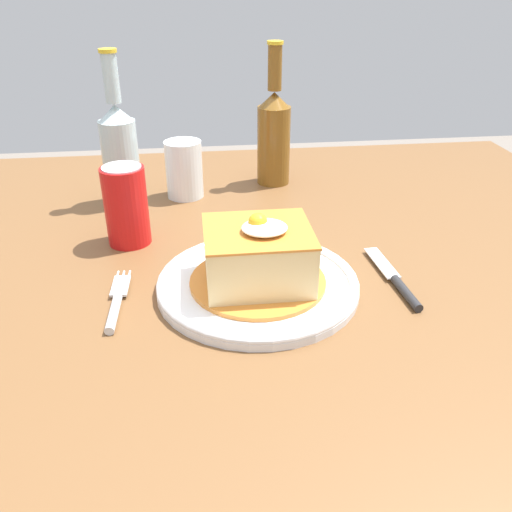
{
  "coord_description": "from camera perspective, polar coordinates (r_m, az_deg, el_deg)",
  "views": [
    {
      "loc": [
        -0.11,
        -0.72,
        1.13
      ],
      "look_at": [
        -0.03,
        -0.1,
        0.78
      ],
      "focal_mm": 37.39,
      "sensor_mm": 36.0,
      "label": 1
    }
  ],
  "objects": [
    {
      "name": "fork",
      "position": [
        0.7,
        -14.74,
        -4.99
      ],
      "size": [
        0.02,
        0.14,
        0.01
      ],
      "color": "silver",
      "rests_on": "dining_table"
    },
    {
      "name": "beer_bottle_amber",
      "position": [
        1.05,
        1.92,
        12.99
      ],
      "size": [
        0.06,
        0.06,
        0.27
      ],
      "color": "brown",
      "rests_on": "dining_table"
    },
    {
      "name": "sandwich_meal",
      "position": [
        0.69,
        0.22,
        -0.16
      ],
      "size": [
        0.18,
        0.18,
        0.1
      ],
      "color": "orange",
      "rests_on": "main_plate"
    },
    {
      "name": "knife",
      "position": [
        0.74,
        15.02,
        -2.89
      ],
      "size": [
        0.03,
        0.17,
        0.01
      ],
      "color": "#262628",
      "rests_on": "dining_table"
    },
    {
      "name": "beer_bottle_clear",
      "position": [
        0.98,
        -14.37,
        10.99
      ],
      "size": [
        0.06,
        0.06,
        0.27
      ],
      "color": "#ADC6CC",
      "rests_on": "dining_table"
    },
    {
      "name": "main_plate",
      "position": [
        0.71,
        0.19,
        -2.95
      ],
      "size": [
        0.27,
        0.27,
        0.02
      ],
      "color": "white",
      "rests_on": "dining_table"
    },
    {
      "name": "soda_can",
      "position": [
        0.84,
        -13.72,
        5.26
      ],
      "size": [
        0.07,
        0.07,
        0.12
      ],
      "color": "red",
      "rests_on": "dining_table"
    },
    {
      "name": "dining_table",
      "position": [
        0.87,
        1.5,
        -4.96
      ],
      "size": [
        1.25,
        1.01,
        0.74
      ],
      "color": "brown",
      "rests_on": "ground_plane"
    },
    {
      "name": "drinking_glass",
      "position": [
        1.01,
        -7.67,
        8.78
      ],
      "size": [
        0.07,
        0.07,
        0.1
      ],
      "color": "silver",
      "rests_on": "dining_table"
    }
  ]
}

